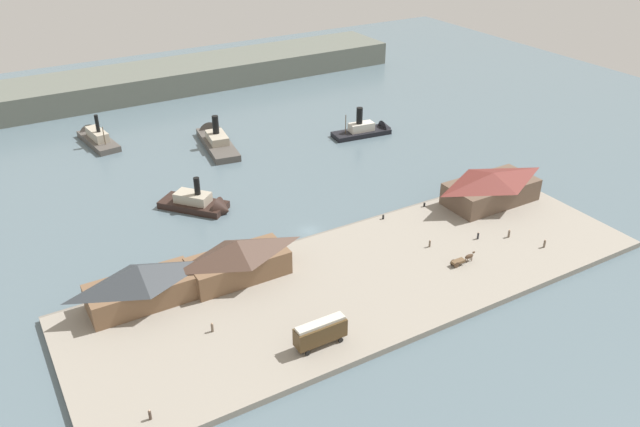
% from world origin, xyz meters
% --- Properties ---
extents(ground_plane, '(320.00, 320.00, 0.00)m').
position_xyz_m(ground_plane, '(0.00, 0.00, 0.00)').
color(ground_plane, slate).
extents(quay_promenade, '(110.00, 36.00, 1.20)m').
position_xyz_m(quay_promenade, '(0.00, -22.00, 0.60)').
color(quay_promenade, gray).
rests_on(quay_promenade, ground).
extents(seawall_edge, '(110.00, 0.80, 1.00)m').
position_xyz_m(seawall_edge, '(0.00, -3.60, 0.50)').
color(seawall_edge, slate).
rests_on(seawall_edge, ground).
extents(ferry_shed_west_terminal, '(18.77, 8.57, 7.77)m').
position_xyz_m(ferry_shed_west_terminal, '(-38.38, -8.60, 5.15)').
color(ferry_shed_west_terminal, brown).
rests_on(ferry_shed_west_terminal, quay_promenade).
extents(ferry_shed_central_terminal, '(18.59, 8.61, 7.81)m').
position_xyz_m(ferry_shed_central_terminal, '(-20.58, -9.73, 5.17)').
color(ferry_shed_central_terminal, brown).
rests_on(ferry_shed_central_terminal, quay_promenade).
extents(ferry_shed_customs_shed, '(21.32, 10.88, 7.21)m').
position_xyz_m(ferry_shed_customs_shed, '(40.96, -11.05, 4.86)').
color(ferry_shed_customs_shed, brown).
rests_on(ferry_shed_customs_shed, quay_promenade).
extents(street_tram, '(8.70, 2.68, 4.53)m').
position_xyz_m(street_tram, '(-17.25, -33.90, 3.82)').
color(street_tram, '#4C381E').
rests_on(street_tram, quay_promenade).
extents(horse_cart, '(5.62, 1.30, 1.87)m').
position_xyz_m(horse_cart, '(18.28, -27.49, 2.13)').
color(horse_cart, brown).
rests_on(horse_cart, quay_promenade).
extents(pedestrian_near_west_shed, '(0.44, 0.44, 1.76)m').
position_xyz_m(pedestrian_near_west_shed, '(-30.91, -22.11, 2.00)').
color(pedestrian_near_west_shed, '#6B5B4C').
rests_on(pedestrian_near_west_shed, quay_promenade).
extents(pedestrian_walking_west, '(0.39, 0.39, 1.58)m').
position_xyz_m(pedestrian_walking_west, '(27.25, -22.08, 1.92)').
color(pedestrian_walking_west, '#232328').
rests_on(pedestrian_walking_west, quay_promenade).
extents(pedestrian_by_tram, '(0.44, 0.44, 1.79)m').
position_xyz_m(pedestrian_by_tram, '(33.20, -24.80, 2.02)').
color(pedestrian_by_tram, '#6B5B4C').
rests_on(pedestrian_by_tram, quay_promenade).
extents(pedestrian_at_waters_edge, '(0.40, 0.40, 1.61)m').
position_xyz_m(pedestrian_at_waters_edge, '(16.73, -19.49, 1.93)').
color(pedestrian_at_waters_edge, '#6B5B4C').
rests_on(pedestrian_at_waters_edge, quay_promenade).
extents(pedestrian_standing_center, '(0.43, 0.43, 1.73)m').
position_xyz_m(pedestrian_standing_center, '(-45.47, -35.42, 1.99)').
color(pedestrian_standing_center, '#4C3D33').
rests_on(pedestrian_standing_center, quay_promenade).
extents(pedestrian_near_cart, '(0.44, 0.44, 1.76)m').
position_xyz_m(pedestrian_near_cart, '(36.46, -31.28, 2.00)').
color(pedestrian_near_cart, '#6B5B4C').
rests_on(pedestrian_near_cart, quay_promenade).
extents(mooring_post_center_west, '(0.44, 0.44, 0.90)m').
position_xyz_m(mooring_post_center_west, '(15.36, -5.39, 1.65)').
color(mooring_post_center_west, black).
rests_on(mooring_post_center_west, quay_promenade).
extents(mooring_post_center_east, '(0.44, 0.44, 0.90)m').
position_xyz_m(mooring_post_center_east, '(26.64, -5.43, 1.65)').
color(mooring_post_center_east, black).
rests_on(mooring_post_center_east, quay_promenade).
extents(ferry_moored_east, '(10.14, 26.43, 11.08)m').
position_xyz_m(ferry_moored_east, '(1.30, 56.04, 1.36)').
color(ferry_moored_east, '#514C47').
rests_on(ferry_moored_east, ground).
extents(ferry_approaching_east, '(8.12, 20.51, 10.83)m').
position_xyz_m(ferry_approaching_east, '(-27.30, 74.13, 1.37)').
color(ferry_approaching_east, '#514C47').
rests_on(ferry_approaching_east, ground).
extents(ferry_approaching_west, '(18.88, 7.69, 10.36)m').
position_xyz_m(ferry_approaching_west, '(42.37, 39.74, 1.32)').
color(ferry_approaching_west, black).
rests_on(ferry_approaching_west, ground).
extents(ferry_near_quay, '(15.32, 16.60, 9.91)m').
position_xyz_m(ferry_near_quay, '(-16.19, 20.71, 1.33)').
color(ferry_near_quay, black).
rests_on(ferry_near_quay, ground).
extents(far_headland, '(180.00, 24.00, 8.00)m').
position_xyz_m(far_headland, '(0.00, 110.00, 4.00)').
color(far_headland, '#60665B').
rests_on(far_headland, ground).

